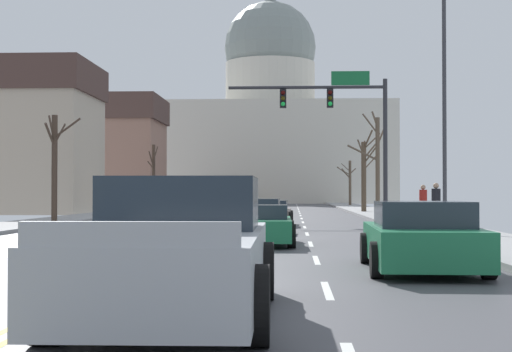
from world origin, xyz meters
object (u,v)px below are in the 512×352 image
Objects in this scene: pickup_truck_near_04 at (176,254)px; pedestrian_01 at (436,203)px; street_lamp_right at (436,88)px; sedan_near_00 at (269,214)px; sedan_oncoming_01 at (227,204)px; sedan_oncoming_00 at (153,207)px; sedan_near_01 at (258,216)px; sedan_near_02 at (258,226)px; sedan_near_03 at (421,239)px; pedestrian_00 at (423,201)px; signal_gantry at (342,114)px.

pedestrian_01 is at bearing 71.53° from pickup_truck_near_04.
sedan_near_00 is (-5.93, 7.23, -4.54)m from street_lamp_right.
sedan_oncoming_00 is at bearing -108.23° from sedan_oncoming_01.
sedan_near_00 is at bearing 87.18° from sedan_near_01.
sedan_near_00 is 12.21m from sedan_near_02.
sedan_near_03 is (3.71, -13.70, 0.02)m from sedan_near_01.
sedan_near_02 is at bearing -128.75° from pedestrian_01.
street_lamp_right is 10.39m from sedan_near_00.
sedan_near_02 is 0.92× the size of sedan_near_03.
sedan_oncoming_01 reaches higher than sedan_near_02.
pickup_truck_near_04 is 3.30× the size of pedestrian_00.
sedan_near_01 is 29.17m from sedan_oncoming_01.
sedan_near_00 is 19.54m from sedan_near_03.
signal_gantry is 7.55m from sedan_near_00.
signal_gantry is at bearing 78.46° from sedan_near_02.
street_lamp_right is 8.70m from pedestrian_00.
sedan_oncoming_00 reaches higher than sedan_near_00.
sedan_near_00 is (-3.48, -4.64, -4.83)m from signal_gantry.
sedan_near_03 is 6.77m from pickup_truck_near_04.
pedestrian_00 is (3.33, 19.69, 0.46)m from sedan_near_03.
sedan_near_03 is at bearing -101.42° from pedestrian_01.
pedestrian_01 is at bearing -50.34° from sedan_oncoming_00.
sedan_oncoming_00 is (-7.15, 18.11, -0.00)m from sedan_near_01.
sedan_oncoming_01 is (-3.44, 48.21, -0.16)m from pickup_truck_near_04.
sedan_oncoming_00 is 21.78m from pedestrian_01.
pedestrian_00 reaches higher than sedan_near_02.
sedan_near_01 reaches higher than sedan_near_00.
sedan_oncoming_01 is at bearing 96.23° from sedan_near_02.
sedan_near_02 is 35.83m from sedan_oncoming_01.
pickup_truck_near_04 is (-6.34, -17.58, -4.31)m from street_lamp_right.
sedan_near_01 is 1.07× the size of sedan_oncoming_00.
street_lamp_right is 5.05m from pedestrian_01.
pedestrian_00 is at bearing -65.17° from sedan_oncoming_01.
sedan_near_00 is at bearing -59.46° from sedan_oncoming_00.
pedestrian_00 is (7.04, 6.00, 0.48)m from sedan_near_01.
street_lamp_right is 1.97× the size of sedan_near_00.
street_lamp_right reaches higher than pedestrian_01.
street_lamp_right is at bearing -15.23° from sedan_near_01.
sedan_near_01 is 0.85× the size of pickup_truck_near_04.
sedan_near_01 is at bearing 89.59° from pickup_truck_near_04.
sedan_oncoming_00 is (-10.86, 31.81, -0.02)m from sedan_near_03.
sedan_near_00 is 0.94× the size of sedan_oncoming_01.
sedan_oncoming_01 is 29.47m from pedestrian_01.
sedan_near_01 is 2.80× the size of pedestrian_00.
pedestrian_00 is at bearing 80.40° from sedan_near_03.
signal_gantry reaches higher than sedan_near_02.
sedan_near_00 is 6.80m from pedestrian_00.
sedan_oncoming_01 is 2.74× the size of pedestrian_00.
sedan_oncoming_00 is at bearing 139.49° from pedestrian_00.
sedan_near_00 is 1.00× the size of sedan_near_02.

